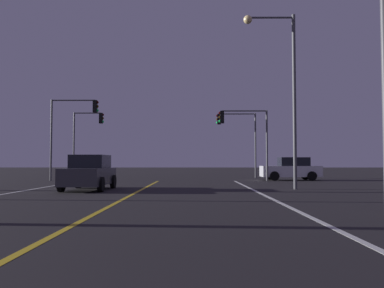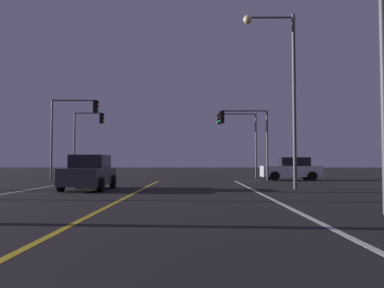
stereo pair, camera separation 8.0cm
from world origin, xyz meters
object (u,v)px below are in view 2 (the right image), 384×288
traffic_light_near_right (243,128)px  traffic_light_near_left (74,121)px  street_lamp_right_near (364,41)px  street_lamp_right_far (283,78)px  traffic_light_far_right (237,130)px  car_oncoming (89,173)px  car_crossing_side (291,169)px  traffic_light_far_left (88,130)px

traffic_light_near_right → traffic_light_near_left: 12.35m
street_lamp_right_near → street_lamp_right_far: street_lamp_right_far is taller
traffic_light_near_left → street_lamp_right_near: 22.95m
traffic_light_far_right → street_lamp_right_far: 14.65m
car_oncoming → car_crossing_side: bearing=130.5°
street_lamp_right_far → car_crossing_side: bearing=-105.3°
car_oncoming → traffic_light_near_right: (8.62, 9.57, 3.02)m
traffic_light_far_right → car_oncoming: bearing=59.9°
car_crossing_side → traffic_light_far_left: 17.36m
car_crossing_side → street_lamp_right_near: 20.15m
car_oncoming → street_lamp_right_near: bearing=46.6°
traffic_light_near_right → street_lamp_right_far: size_ratio=0.58×
street_lamp_right_near → street_lamp_right_far: (-0.06, 9.62, 1.02)m
traffic_light_far_right → traffic_light_far_left: (-12.85, -0.00, 0.01)m
street_lamp_right_far → traffic_light_near_right: bearing=-84.1°
traffic_light_far_right → street_lamp_right_near: bearing=92.1°
car_crossing_side → traffic_light_near_right: size_ratio=0.84×
traffic_light_far_right → car_crossing_side: bearing=128.1°
car_crossing_side → street_lamp_right_far: (-2.75, -10.01, 4.73)m
traffic_light_far_right → street_lamp_right_far: bearing=93.2°
traffic_light_far_right → traffic_light_far_left: 12.85m
car_oncoming → traffic_light_far_left: traffic_light_far_left is taller
traffic_light_near_right → traffic_light_far_left: (-12.73, 5.50, 0.31)m
car_crossing_side → traffic_light_near_right: (-3.68, -0.95, 3.02)m
street_lamp_right_near → street_lamp_right_far: bearing=-89.6°
traffic_light_near_left → traffic_light_far_left: bearing=94.2°
car_crossing_side → traffic_light_far_right: size_ratio=0.77×
car_oncoming → traffic_light_near_left: (-3.71, 9.57, 3.55)m
street_lamp_right_near → car_oncoming: bearing=-43.4°
traffic_light_far_left → street_lamp_right_far: bearing=-46.8°
traffic_light_near_right → traffic_light_far_right: 5.51m
traffic_light_near_left → street_lamp_right_near: bearing=-54.5°
car_crossing_side → street_lamp_right_near: size_ratio=0.61×
traffic_light_near_left → traffic_light_near_right: bearing=0.0°
traffic_light_near_right → street_lamp_right_far: 9.27m
traffic_light_far_left → street_lamp_right_near: (13.73, -24.18, 0.38)m
traffic_light_near_right → traffic_light_far_left: traffic_light_far_left is taller
car_crossing_side → car_oncoming: bearing=40.5°
car_oncoming → street_lamp_right_near: size_ratio=0.61×
traffic_light_near_right → street_lamp_right_far: street_lamp_right_far is taller
car_oncoming → traffic_light_near_right: traffic_light_near_right is taller
car_crossing_side → car_oncoming: 16.19m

